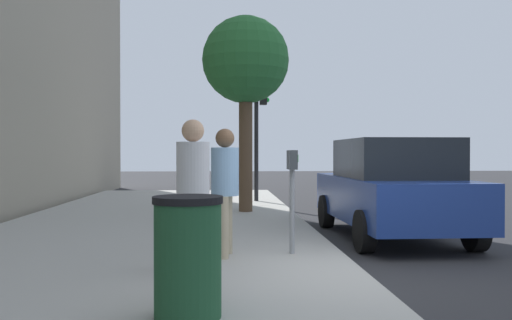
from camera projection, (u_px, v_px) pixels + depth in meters
ground_plane at (364, 283)px, 6.35m from camera, size 80.00×80.00×0.00m
sidewalk_slab at (105, 280)px, 6.17m from camera, size 28.00×6.00×0.15m
parking_meter at (292, 179)px, 7.38m from camera, size 0.36×0.12×1.41m
pedestrian_at_meter at (225, 182)px, 7.20m from camera, size 0.52×0.37×1.70m
pedestrian_bystander at (193, 182)px, 6.28m from camera, size 0.41×0.43×1.76m
parked_sedan_near at (391, 188)px, 9.67m from camera, size 4.43×2.02×1.77m
street_tree at (246, 63)px, 12.74m from camera, size 2.05×2.05×4.60m
traffic_signal at (260, 117)px, 15.57m from camera, size 0.24×0.44×3.60m
trash_bin at (188, 256)px, 4.51m from camera, size 0.59×0.59×1.01m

